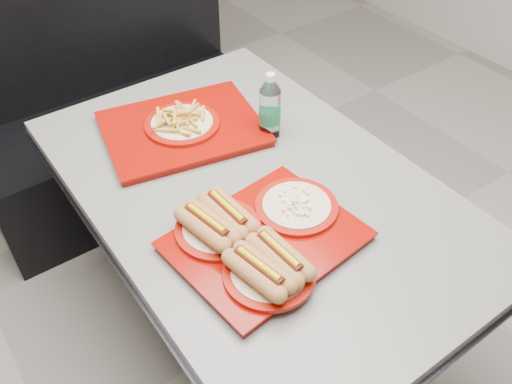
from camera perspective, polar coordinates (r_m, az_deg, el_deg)
ground at (r=2.16m, az=-0.13°, el=-14.13°), size 6.00×6.00×0.00m
diner_table at (r=1.70m, az=-0.16°, el=-3.23°), size 0.92×1.42×0.75m
booth_bench at (r=2.59m, az=-14.52°, el=8.24°), size 1.30×0.57×1.35m
tray_near at (r=1.38m, az=0.32°, el=-4.80°), size 0.50×0.42×0.10m
tray_far at (r=1.78m, az=-7.75°, el=6.97°), size 0.57×0.48×0.10m
water_bottle at (r=1.72m, az=1.47°, el=8.69°), size 0.07×0.07×0.22m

